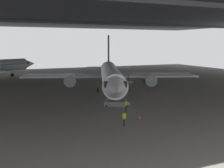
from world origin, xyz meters
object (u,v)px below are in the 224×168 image
(boarding_stairs, at_px, (117,101))
(baggage_tug, at_px, (123,84))
(airplane_main, at_px, (111,76))
(traffic_cone_orange, at_px, (140,117))
(crew_worker_by_stairs, at_px, (126,105))
(crew_worker_near_nose, at_px, (124,118))

(boarding_stairs, height_order, baggage_tug, boarding_stairs)
(airplane_main, bearing_deg, traffic_cone_orange, -101.94)
(airplane_main, height_order, boarding_stairs, airplane_main)
(boarding_stairs, bearing_deg, airplane_main, 72.27)
(boarding_stairs, xyz_separation_m, crew_worker_by_stairs, (-0.61, -3.95, 0.30))
(airplane_main, height_order, crew_worker_by_stairs, airplane_main)
(crew_worker_by_stairs, relative_size, traffic_cone_orange, 2.93)
(airplane_main, distance_m, boarding_stairs, 9.41)
(crew_worker_near_nose, height_order, crew_worker_by_stairs, crew_worker_by_stairs)
(crew_worker_by_stairs, bearing_deg, crew_worker_near_nose, -118.31)
(traffic_cone_orange, distance_m, baggage_tug, 25.50)
(crew_worker_near_nose, height_order, traffic_cone_orange, crew_worker_near_nose)
(crew_worker_by_stairs, xyz_separation_m, traffic_cone_orange, (-0.07, -3.67, -0.72))
(boarding_stairs, relative_size, crew_worker_by_stairs, 2.52)
(crew_worker_near_nose, relative_size, baggage_tug, 0.66)
(crew_worker_by_stairs, relative_size, baggage_tug, 0.72)
(traffic_cone_orange, height_order, baggage_tug, baggage_tug)
(airplane_main, bearing_deg, baggage_tug, 51.05)
(airplane_main, relative_size, traffic_cone_orange, 52.17)
(boarding_stairs, height_order, crew_worker_by_stairs, boarding_stairs)
(airplane_main, bearing_deg, boarding_stairs, -107.73)
(boarding_stairs, xyz_separation_m, traffic_cone_orange, (-0.68, -7.62, -0.42))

